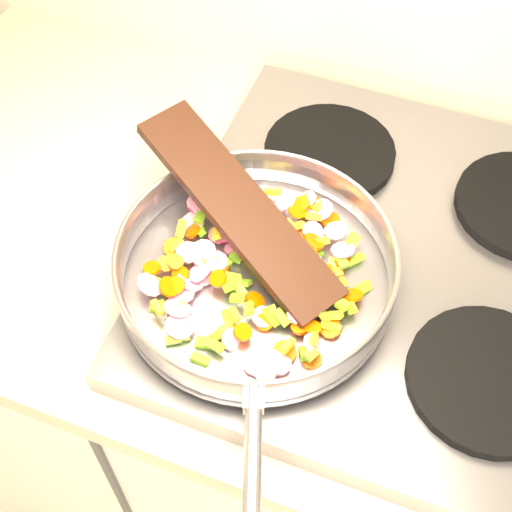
% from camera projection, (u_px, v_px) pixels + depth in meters
% --- Properties ---
extents(cooktop, '(0.60, 0.60, 0.04)m').
position_uv_depth(cooktop, '(396.00, 265.00, 0.95)').
color(cooktop, '#939399').
rests_on(cooktop, counter_top).
extents(grate_fl, '(0.19, 0.19, 0.02)m').
position_uv_depth(grate_fl, '(261.00, 305.00, 0.88)').
color(grate_fl, black).
rests_on(grate_fl, cooktop).
extents(grate_fr, '(0.19, 0.19, 0.02)m').
position_uv_depth(grate_fr, '(488.00, 379.00, 0.82)').
color(grate_fr, black).
rests_on(grate_fr, cooktop).
extents(grate_bl, '(0.19, 0.19, 0.02)m').
position_uv_depth(grate_bl, '(330.00, 152.00, 1.03)').
color(grate_bl, black).
rests_on(grate_bl, cooktop).
extents(saute_pan, '(0.38, 0.53, 0.06)m').
position_uv_depth(saute_pan, '(256.00, 267.00, 0.86)').
color(saute_pan, '#9E9EA5').
rests_on(saute_pan, grate_fl).
extents(vegetable_heap, '(0.27, 0.29, 0.05)m').
position_uv_depth(vegetable_heap, '(257.00, 268.00, 0.88)').
color(vegetable_heap, '#D31451').
rests_on(vegetable_heap, saute_pan).
extents(wooden_spatula, '(0.32, 0.22, 0.10)m').
position_uv_depth(wooden_spatula, '(239.00, 209.00, 0.87)').
color(wooden_spatula, black).
rests_on(wooden_spatula, saute_pan).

